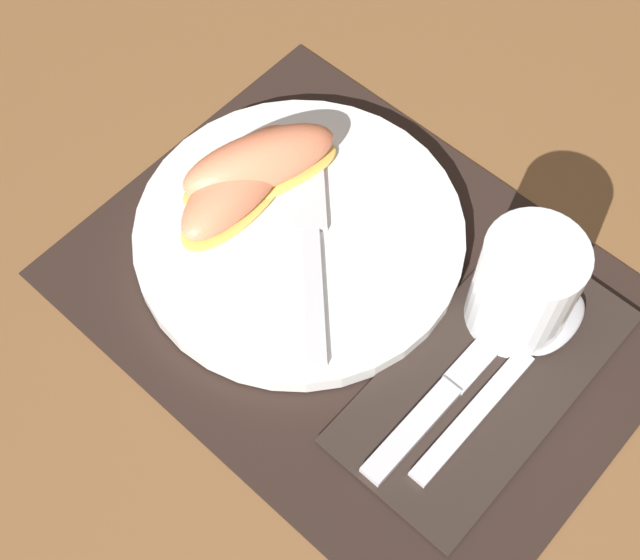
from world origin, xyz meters
The scene contains 10 objects.
ground_plane centered at (0.00, 0.00, 0.00)m, with size 3.00×3.00×0.00m, color brown.
placemat centered at (0.00, 0.00, 0.00)m, with size 0.42×0.32×0.00m.
plate centered at (-0.07, 0.01, 0.01)m, with size 0.26×0.26×0.02m.
juice_glass centered at (0.09, 0.06, 0.05)m, with size 0.07×0.07×0.09m.
napkin centered at (0.11, 0.01, 0.01)m, with size 0.12×0.24×0.00m.
knife centered at (0.10, 0.00, 0.01)m, with size 0.02×0.23×0.01m.
spoon centered at (0.12, 0.05, 0.01)m, with size 0.03×0.19×0.01m.
fork centered at (-0.06, 0.01, 0.02)m, with size 0.14×0.14×0.00m.
citrus_wedge_0 centered at (-0.13, 0.02, 0.04)m, with size 0.10×0.14×0.04m.
citrus_wedge_1 centered at (-0.13, 0.00, 0.03)m, with size 0.07×0.14×0.03m.
Camera 1 is at (0.19, -0.26, 0.60)m, focal length 50.00 mm.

